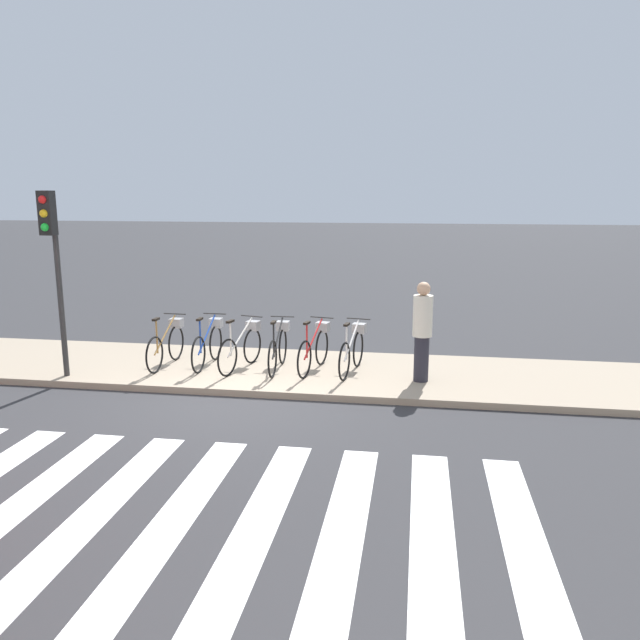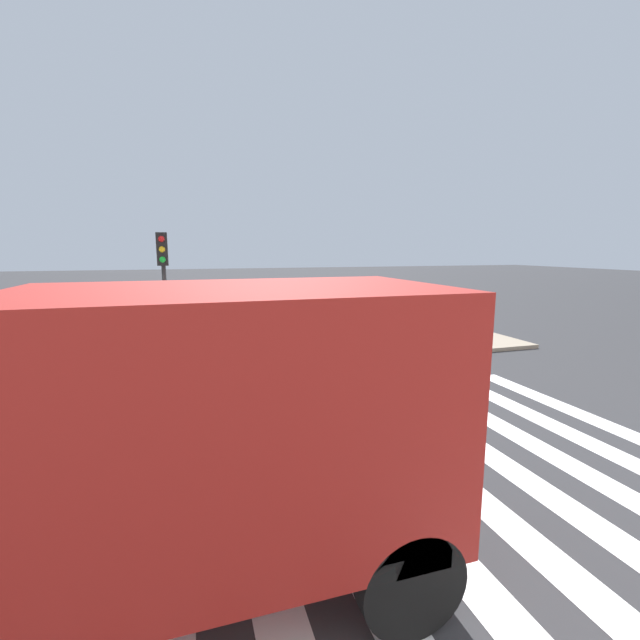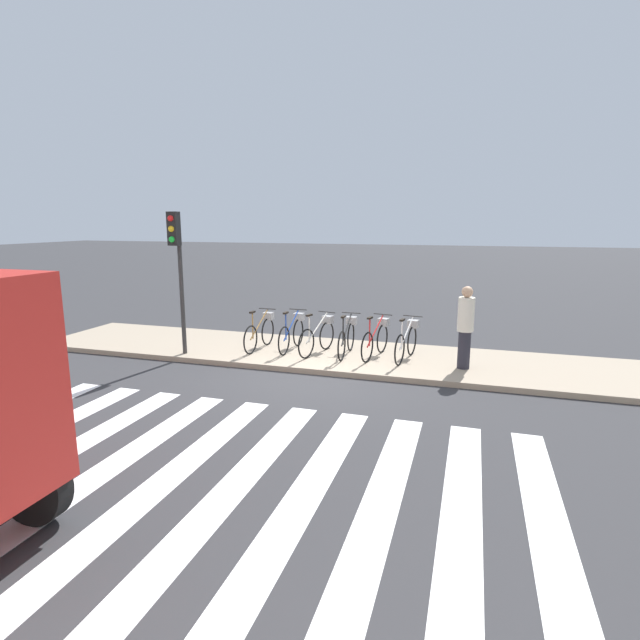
{
  "view_description": "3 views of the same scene",
  "coord_description": "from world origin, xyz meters",
  "views": [
    {
      "loc": [
        2.92,
        -9.72,
        3.41
      ],
      "look_at": [
        1.34,
        0.29,
        1.32
      ],
      "focal_mm": 35.0,
      "sensor_mm": 36.0,
      "label": 1
    },
    {
      "loc": [
        -2.86,
        -10.34,
        3.05
      ],
      "look_at": [
        0.59,
        0.68,
        1.13
      ],
      "focal_mm": 24.0,
      "sensor_mm": 36.0,
      "label": 2
    },
    {
      "loc": [
        3.13,
        -9.71,
        3.22
      ],
      "look_at": [
        -0.16,
        0.94,
        1.0
      ],
      "focal_mm": 28.0,
      "sensor_mm": 36.0,
      "label": 3
    }
  ],
  "objects": [
    {
      "name": "road_crosswalk",
      "position": [
        -0.0,
        -5.93,
        0.0
      ],
      "size": [
        8.55,
        8.0,
        0.01
      ],
      "color": "silver",
      "rests_on": "ground_plane"
    },
    {
      "name": "truck",
      "position": [
        -2.98,
        -6.81,
        1.55
      ],
      "size": [
        4.84,
        1.99,
        2.74
      ],
      "color": "black",
      "rests_on": "ground_plane"
    },
    {
      "name": "parked_bicycle_2",
      "position": [
        -0.31,
        1.32,
        0.56
      ],
      "size": [
        0.54,
        1.61,
        1.01
      ],
      "color": "black",
      "rests_on": "sidewalk"
    },
    {
      "name": "parked_bicycle_0",
      "position": [
        -1.79,
        1.31,
        0.56
      ],
      "size": [
        0.46,
        1.64,
        1.01
      ],
      "color": "black",
      "rests_on": "sidewalk"
    },
    {
      "name": "parked_bicycle_3",
      "position": [
        0.38,
        1.38,
        0.56
      ],
      "size": [
        0.46,
        1.64,
        1.01
      ],
      "color": "black",
      "rests_on": "sidewalk"
    },
    {
      "name": "parked_bicycle_1",
      "position": [
        -1.01,
        1.45,
        0.56
      ],
      "size": [
        0.46,
        1.64,
        1.01
      ],
      "color": "black",
      "rests_on": "sidewalk"
    },
    {
      "name": "traffic_light",
      "position": [
        -3.35,
        0.24,
        2.5
      ],
      "size": [
        0.24,
        0.4,
        3.31
      ],
      "color": "#2D2D2D",
      "rests_on": "sidewalk"
    },
    {
      "name": "pedestrian",
      "position": [
        3.03,
        1.03,
        1.06
      ],
      "size": [
        0.34,
        0.34,
        1.77
      ],
      "color": "#23232D",
      "rests_on": "sidewalk"
    },
    {
      "name": "parked_bicycle_5",
      "position": [
        1.78,
        1.4,
        0.56
      ],
      "size": [
        0.46,
        1.63,
        1.01
      ],
      "color": "black",
      "rests_on": "sidewalk"
    },
    {
      "name": "parked_bicycle_4",
      "position": [
        1.07,
        1.42,
        0.56
      ],
      "size": [
        0.48,
        1.62,
        1.01
      ],
      "color": "black",
      "rests_on": "sidewalk"
    },
    {
      "name": "sidewalk",
      "position": [
        0.0,
        1.44,
        0.06
      ],
      "size": [
        15.02,
        2.87,
        0.12
      ],
      "color": "gray",
      "rests_on": "ground_plane"
    },
    {
      "name": "ground_plane",
      "position": [
        0.0,
        0.0,
        0.0
      ],
      "size": [
        120.0,
        120.0,
        0.0
      ],
      "primitive_type": "plane",
      "color": "#2D2D30"
    }
  ]
}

